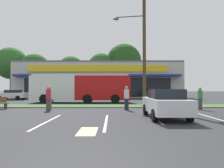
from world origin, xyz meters
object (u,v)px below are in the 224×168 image
car_2 (11,95)px  car_1 (164,103)px  car_0 (158,94)px  pedestrian_near_bench (126,98)px  utility_pole (142,39)px  pedestrian_far (47,98)px  pedestrian_by_pole (199,98)px  pedestrian_mid (49,98)px  city_bus (80,87)px

car_2 → car_1: bearing=133.9°
car_0 → pedestrian_near_bench: pedestrian_near_bench is taller
utility_pole → car_1: bearing=-89.2°
car_2 → pedestrian_far: 16.99m
car_1 → pedestrian_by_pole: 5.76m
car_1 → car_2: bearing=43.9°
car_0 → pedestrian_mid: (-11.74, -13.20, 0.09)m
pedestrian_far → car_0: bearing=12.2°
pedestrian_by_pole → pedestrian_far: bearing=-160.5°
pedestrian_near_bench → pedestrian_far: bearing=116.6°
car_0 → pedestrian_by_pole: bearing=89.6°
car_0 → pedestrian_mid: bearing=48.3°
car_1 → pedestrian_mid: 9.26m
utility_pole → city_bus: 9.14m
pedestrian_by_pole → car_1: bearing=-114.1°
pedestrian_mid → pedestrian_far: bearing=-174.8°
city_bus → pedestrian_far: city_bus is taller
pedestrian_mid → pedestrian_by_pole: bearing=-99.5°
car_1 → pedestrian_by_pole: bearing=-41.4°
pedestrian_by_pole → city_bus: bearing=159.9°
car_2 → pedestrian_near_bench: bearing=138.3°
city_bus → car_0: size_ratio=2.70×
pedestrian_by_pole → pedestrian_far: 11.43m
pedestrian_near_bench → pedestrian_mid: bearing=106.3°
utility_pole → pedestrian_mid: size_ratio=6.55×
city_bus → pedestrian_near_bench: bearing=120.2°
car_0 → pedestrian_far: size_ratio=2.30×
car_0 → pedestrian_by_pole: pedestrian_by_pole is taller
city_bus → pedestrian_by_pole: 12.94m
car_2 → pedestrian_by_pole: bearing=147.2°
utility_pole → pedestrian_mid: (-7.74, -2.27, -5.21)m
utility_pole → car_2: size_ratio=2.78×
car_1 → pedestrian_far: size_ratio=2.38×
car_0 → city_bus: bearing=30.0°
car_2 → car_0: bearing=-179.3°
utility_pole → car_2: utility_pole is taller
pedestrian_by_pole → pedestrian_far: pedestrian_far is taller
pedestrian_far → car_1: bearing=-65.9°
utility_pole → car_1: 8.94m
car_2 → pedestrian_near_bench: 20.64m
city_bus → pedestrian_by_pole: size_ratio=6.47×
car_2 → pedestrian_near_bench: pedestrian_near_bench is taller
pedestrian_by_pole → car_2: bearing=164.5°
pedestrian_mid → car_2: bearing=29.5°
city_bus → car_1: 13.80m
utility_pole → pedestrian_by_pole: utility_pole is taller
utility_pole → pedestrian_far: (-7.51, -3.34, -5.19)m
car_0 → pedestrian_far: pedestrian_far is taller
pedestrian_mid → city_bus: bearing=-17.4°
utility_pole → car_1: utility_pole is taller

